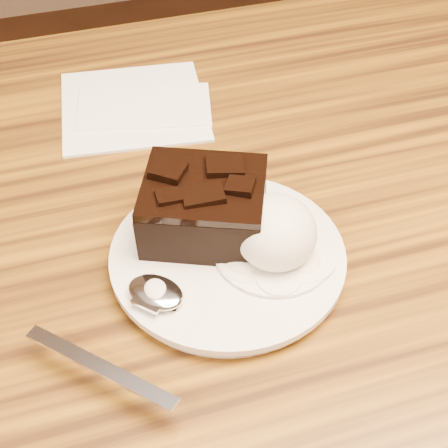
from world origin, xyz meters
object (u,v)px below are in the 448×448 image
object	(u,v)px
plate	(228,259)
spoon	(156,294)
napkin	(133,105)
brownie	(204,209)
ice_cream_scoop	(275,232)
dining_table	(272,420)

from	to	relation	value
plate	spoon	size ratio (longest dim) A/B	1.07
plate	napkin	xyz separation A→B (m)	(-0.03, 0.25, -0.00)
brownie	spoon	distance (m)	0.09
ice_cream_scoop	brownie	bearing A→B (deg)	137.01
dining_table	spoon	world-z (taller)	spoon
plate	spoon	distance (m)	0.08
plate	ice_cream_scoop	size ratio (longest dim) A/B	2.73
ice_cream_scoop	dining_table	bearing A→B (deg)	52.77
ice_cream_scoop	spoon	xyz separation A→B (m)	(-0.10, -0.02, -0.02)
spoon	dining_table	bearing A→B (deg)	-17.73
ice_cream_scoop	napkin	bearing A→B (deg)	103.81
plate	ice_cream_scoop	bearing A→B (deg)	-17.31
dining_table	napkin	size ratio (longest dim) A/B	7.76
brownie	spoon	bearing A→B (deg)	-132.75
plate	brownie	world-z (taller)	brownie
ice_cream_scoop	napkin	size ratio (longest dim) A/B	0.47
dining_table	ice_cream_scoop	size ratio (longest dim) A/B	16.65
spoon	napkin	xyz separation A→B (m)	(0.04, 0.28, -0.02)
brownie	plate	bearing A→B (deg)	-72.14
dining_table	napkin	bearing A→B (deg)	116.08
plate	brownie	size ratio (longest dim) A/B	1.98
ice_cream_scoop	spoon	distance (m)	0.11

